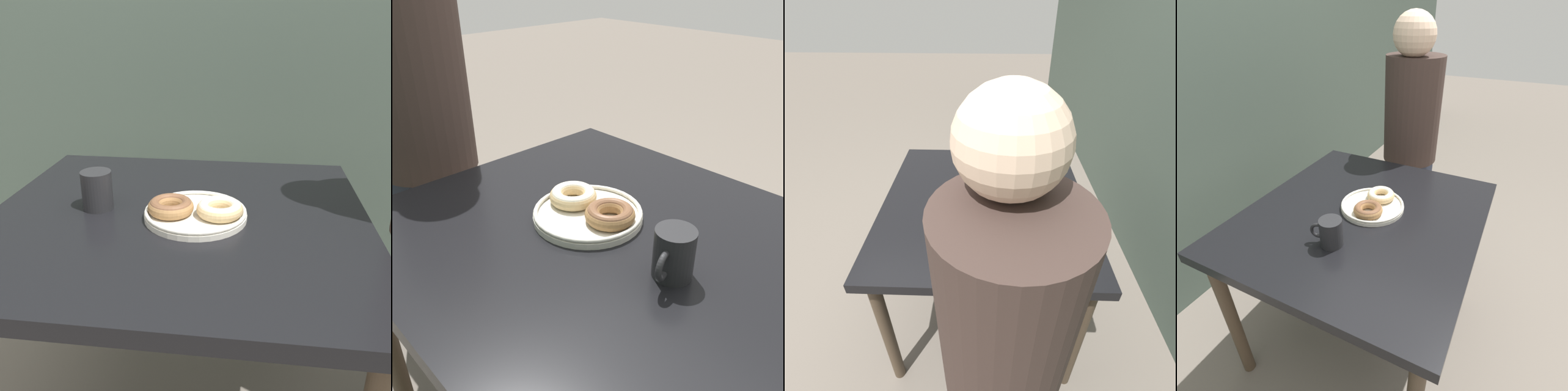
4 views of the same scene
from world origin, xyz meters
The scene contains 5 objects.
ground_plane centered at (0.00, 0.00, 0.00)m, with size 14.00×14.00×0.00m, color #70665B.
dining_table centered at (0.00, 0.16, 0.64)m, with size 0.95×0.89×0.72m.
donut_plate centered at (0.05, 0.13, 0.74)m, with size 0.28×0.25×0.05m.
coffee_mug centered at (-0.21, 0.17, 0.77)m, with size 0.08×0.11×0.10m.
person_figure centered at (0.71, 0.22, 0.74)m, with size 0.37×0.30×1.41m.
Camera 3 is at (1.09, 0.17, 1.53)m, focal length 28.00 mm.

